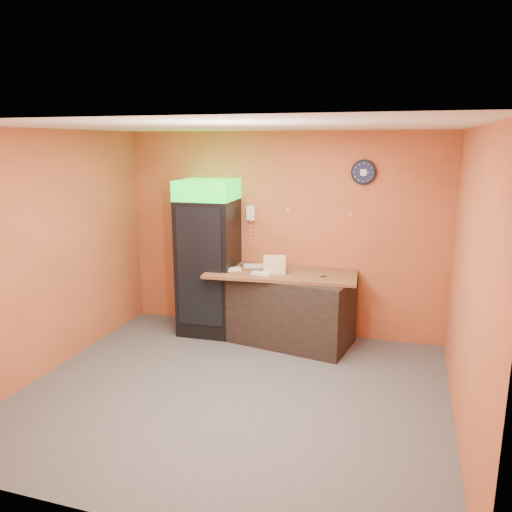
% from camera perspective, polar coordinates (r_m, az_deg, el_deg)
% --- Properties ---
extents(floor, '(4.50, 4.50, 0.00)m').
position_cam_1_polar(floor, '(5.61, -2.62, -15.31)').
color(floor, '#47474C').
rests_on(floor, ground).
extents(back_wall, '(4.50, 0.02, 2.80)m').
position_cam_1_polar(back_wall, '(6.97, 2.84, 2.54)').
color(back_wall, '#CC6339').
rests_on(back_wall, floor).
extents(left_wall, '(0.02, 4.00, 2.80)m').
position_cam_1_polar(left_wall, '(6.22, -22.64, 0.29)').
color(left_wall, '#CC6339').
rests_on(left_wall, floor).
extents(right_wall, '(0.02, 4.00, 2.80)m').
position_cam_1_polar(right_wall, '(4.84, 23.16, -3.16)').
color(right_wall, '#CC6339').
rests_on(right_wall, floor).
extents(ceiling, '(4.50, 4.00, 0.02)m').
position_cam_1_polar(ceiling, '(4.95, -2.97, 14.60)').
color(ceiling, white).
rests_on(ceiling, back_wall).
extents(beverage_cooler, '(0.79, 0.80, 2.15)m').
position_cam_1_polar(beverage_cooler, '(6.97, -5.54, -0.43)').
color(beverage_cooler, black).
rests_on(beverage_cooler, floor).
extents(prep_counter, '(1.97, 1.13, 0.93)m').
position_cam_1_polar(prep_counter, '(6.79, 2.90, -5.91)').
color(prep_counter, black).
rests_on(prep_counter, floor).
extents(wall_clock, '(0.32, 0.06, 0.32)m').
position_cam_1_polar(wall_clock, '(6.65, 12.20, 9.35)').
color(wall_clock, black).
rests_on(wall_clock, back_wall).
extents(wall_phone, '(0.11, 0.10, 0.21)m').
position_cam_1_polar(wall_phone, '(6.99, -0.62, 4.92)').
color(wall_phone, white).
rests_on(wall_phone, back_wall).
extents(butcher_paper, '(2.04, 1.04, 0.04)m').
position_cam_1_polar(butcher_paper, '(6.65, 2.95, -1.96)').
color(butcher_paper, brown).
rests_on(butcher_paper, prep_counter).
extents(sub_roll_stack, '(0.30, 0.17, 0.24)m').
position_cam_1_polar(sub_roll_stack, '(6.49, 2.13, -1.03)').
color(sub_roll_stack, beige).
rests_on(sub_roll_stack, butcher_paper).
extents(wrapped_sandwich_left, '(0.27, 0.23, 0.04)m').
position_cam_1_polar(wrapped_sandwich_left, '(6.69, -2.86, -1.53)').
color(wrapped_sandwich_left, beige).
rests_on(wrapped_sandwich_left, butcher_paper).
extents(wrapped_sandwich_mid, '(0.28, 0.15, 0.04)m').
position_cam_1_polar(wrapped_sandwich_mid, '(6.46, 0.64, -2.05)').
color(wrapped_sandwich_mid, beige).
rests_on(wrapped_sandwich_mid, butcher_paper).
extents(wrapped_sandwich_right, '(0.30, 0.18, 0.04)m').
position_cam_1_polar(wrapped_sandwich_right, '(6.86, -0.21, -1.13)').
color(wrapped_sandwich_right, beige).
rests_on(wrapped_sandwich_right, butcher_paper).
extents(kitchen_tool, '(0.06, 0.06, 0.06)m').
position_cam_1_polar(kitchen_tool, '(6.67, 3.39, -1.48)').
color(kitchen_tool, silver).
rests_on(kitchen_tool, butcher_paper).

